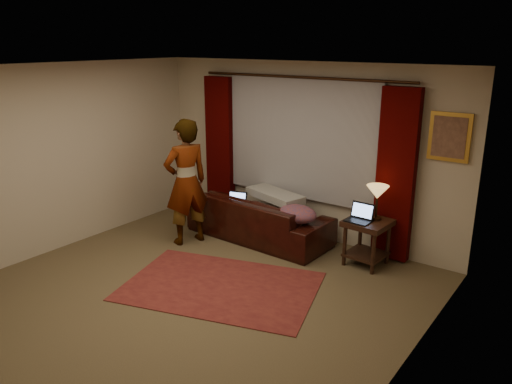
% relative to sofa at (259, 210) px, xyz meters
% --- Properties ---
extents(floor, '(5.00, 5.00, 0.01)m').
position_rel_sofa_xyz_m(floor, '(0.39, -1.94, -0.45)').
color(floor, brown).
rests_on(floor, ground).
extents(ceiling, '(5.00, 5.00, 0.02)m').
position_rel_sofa_xyz_m(ceiling, '(0.39, -1.94, 2.15)').
color(ceiling, silver).
rests_on(ceiling, ground).
extents(wall_back, '(5.00, 0.02, 2.60)m').
position_rel_sofa_xyz_m(wall_back, '(0.39, 0.56, 0.85)').
color(wall_back, '#BDB097').
rests_on(wall_back, ground).
extents(wall_left, '(0.02, 5.00, 2.60)m').
position_rel_sofa_xyz_m(wall_left, '(-2.11, -1.94, 0.85)').
color(wall_left, '#BDB097').
rests_on(wall_left, ground).
extents(wall_right, '(0.02, 5.00, 2.60)m').
position_rel_sofa_xyz_m(wall_right, '(2.89, -1.94, 0.85)').
color(wall_right, '#BDB097').
rests_on(wall_right, ground).
extents(sheer_curtain, '(2.50, 0.05, 1.80)m').
position_rel_sofa_xyz_m(sheer_curtain, '(0.39, 0.50, 1.05)').
color(sheer_curtain, '#94939B').
rests_on(sheer_curtain, wall_back).
extents(drape_left, '(0.50, 0.14, 2.30)m').
position_rel_sofa_xyz_m(drape_left, '(-1.11, 0.45, 0.73)').
color(drape_left, '#340101').
rests_on(drape_left, floor).
extents(drape_right, '(0.50, 0.14, 2.30)m').
position_rel_sofa_xyz_m(drape_right, '(1.89, 0.45, 0.73)').
color(drape_right, '#340101').
rests_on(drape_right, floor).
extents(curtain_rod, '(0.04, 0.04, 3.40)m').
position_rel_sofa_xyz_m(curtain_rod, '(0.39, 0.45, 1.93)').
color(curtain_rod, black).
rests_on(curtain_rod, wall_back).
extents(picture_frame, '(0.50, 0.04, 0.60)m').
position_rel_sofa_xyz_m(picture_frame, '(2.49, 0.53, 1.30)').
color(picture_frame, gold).
rests_on(picture_frame, wall_back).
extents(sofa, '(2.25, 1.04, 0.89)m').
position_rel_sofa_xyz_m(sofa, '(0.00, 0.00, 0.00)').
color(sofa, black).
rests_on(sofa, floor).
extents(throw_blanket, '(1.02, 0.63, 0.11)m').
position_rel_sofa_xyz_m(throw_blanket, '(0.17, 0.18, 0.46)').
color(throw_blanket, '#979690').
rests_on(throw_blanket, sofa).
extents(clothing_pile, '(0.65, 0.56, 0.24)m').
position_rel_sofa_xyz_m(clothing_pile, '(0.74, -0.12, 0.12)').
color(clothing_pile, brown).
rests_on(clothing_pile, sofa).
extents(laptop_sofa, '(0.37, 0.39, 0.21)m').
position_rel_sofa_xyz_m(laptop_sofa, '(-0.36, -0.11, 0.11)').
color(laptop_sofa, black).
rests_on(laptop_sofa, sofa).
extents(area_rug, '(2.64, 2.14, 0.01)m').
position_rel_sofa_xyz_m(area_rug, '(0.54, -1.55, -0.44)').
color(area_rug, maroon).
rests_on(area_rug, floor).
extents(end_table, '(0.58, 0.58, 0.62)m').
position_rel_sofa_xyz_m(end_table, '(1.70, 0.09, -0.13)').
color(end_table, black).
rests_on(end_table, floor).
extents(tiffany_lamp, '(0.37, 0.37, 0.46)m').
position_rel_sofa_xyz_m(tiffany_lamp, '(1.76, 0.18, 0.41)').
color(tiffany_lamp, olive).
rests_on(tiffany_lamp, end_table).
extents(laptop_table, '(0.33, 0.36, 0.23)m').
position_rel_sofa_xyz_m(laptop_table, '(1.61, -0.03, 0.29)').
color(laptop_table, black).
rests_on(laptop_table, end_table).
extents(person, '(0.69, 0.69, 1.84)m').
position_rel_sofa_xyz_m(person, '(-0.76, -0.74, 0.47)').
color(person, '#979690').
rests_on(person, floor).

